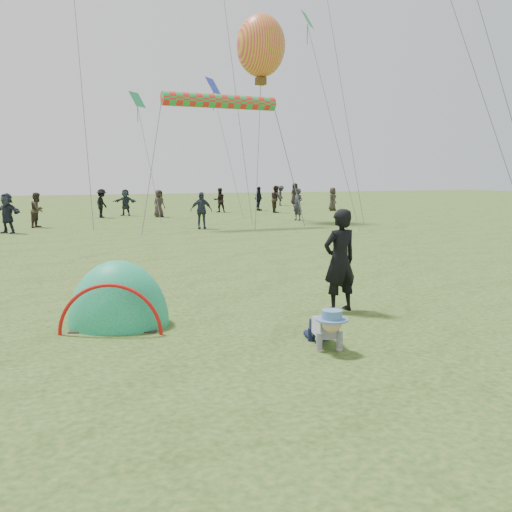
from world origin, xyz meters
name	(u,v)px	position (x,y,z in m)	size (l,w,h in m)	color
ground	(309,372)	(0.00, 0.00, 0.00)	(140.00, 140.00, 0.00)	#1D4013
crawling_toddler	(326,327)	(0.70, 0.79, 0.31)	(0.56, 0.81, 0.62)	black
popup_tent	(119,325)	(-1.77, 3.26, 0.00)	(1.65, 1.36, 2.14)	#147A6E
standing_adult	(340,260)	(2.06, 2.64, 0.93)	(0.68, 0.44, 1.85)	black
crowd_person_1	(276,199)	(12.97, 28.07, 0.90)	(0.87, 0.68, 1.79)	black
crowd_person_3	(281,196)	(17.23, 36.06, 0.81)	(1.05, 0.60, 1.62)	#232327
crowd_person_4	(332,199)	(17.43, 28.31, 0.81)	(0.79, 0.52, 1.62)	#312B24
crowd_person_5	(7,213)	(-3.38, 20.39, 0.85)	(1.58, 0.50, 1.71)	#202532
crowd_person_6	(298,204)	(11.16, 21.57, 0.87)	(0.64, 0.42, 1.75)	#282935
crowd_person_7	(219,200)	(9.68, 29.96, 0.81)	(0.79, 0.61, 1.62)	black
crowd_person_8	(201,210)	(4.81, 19.00, 0.85)	(0.99, 0.41, 1.69)	#2C3542
crowd_person_9	(102,203)	(1.69, 27.93, 0.84)	(1.08, 0.62, 1.67)	black
crowd_person_10	(159,203)	(4.87, 27.16, 0.80)	(0.79, 0.51, 1.61)	#2E2722
crowd_person_11	(125,202)	(3.29, 29.18, 0.81)	(1.50, 0.48, 1.62)	#242E38
crowd_person_13	(38,210)	(-2.05, 22.77, 0.83)	(0.80, 0.63, 1.65)	#362D23
crowd_person_14	(259,199)	(12.79, 30.54, 0.84)	(0.98, 0.41, 1.68)	black
crowd_person_16	(295,194)	(19.42, 37.82, 0.90)	(0.88, 0.57, 1.79)	black
balloon_kite	(261,49)	(9.35, 22.47, 9.01)	(2.58, 2.58, 3.62)	gold
rainbow_tube_kite	(220,101)	(5.99, 19.62, 5.86)	(0.64, 0.64, 5.50)	red
diamond_kite_3	(307,19)	(10.77, 19.99, 10.08)	(0.95, 0.95, 0.00)	green
diamond_kite_9	(137,100)	(3.90, 27.81, 6.80)	(1.01, 1.01, 0.00)	#209254
diamond_kite_10	(213,86)	(9.14, 29.48, 8.11)	(1.21, 1.21, 0.00)	#273EB2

